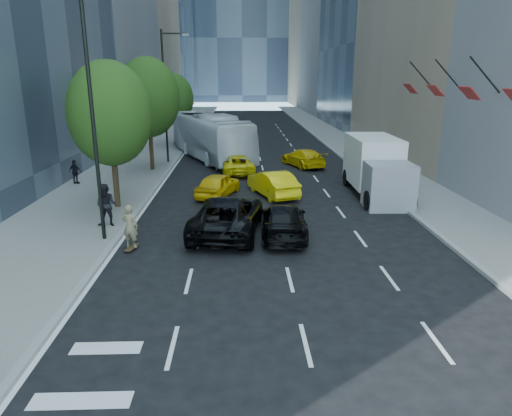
{
  "coord_description": "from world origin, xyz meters",
  "views": [
    {
      "loc": [
        -0.67,
        -14.49,
        6.81
      ],
      "look_at": [
        -0.06,
        3.43,
        1.6
      ],
      "focal_mm": 32.0,
      "sensor_mm": 36.0,
      "label": 1
    }
  ],
  "objects_px": {
    "black_sedan_mercedes": "(284,221)",
    "box_truck": "(376,167)",
    "city_bus": "(211,136)",
    "black_sedan_lincoln": "(228,215)",
    "skateboarder": "(130,229)"
  },
  "relations": [
    {
      "from": "black_sedan_mercedes",
      "to": "box_truck",
      "type": "bearing_deg",
      "value": -127.71
    },
    {
      "from": "city_bus",
      "to": "box_truck",
      "type": "height_order",
      "value": "city_bus"
    },
    {
      "from": "black_sedan_lincoln",
      "to": "city_bus",
      "type": "height_order",
      "value": "city_bus"
    },
    {
      "from": "black_sedan_lincoln",
      "to": "black_sedan_mercedes",
      "type": "height_order",
      "value": "black_sedan_lincoln"
    },
    {
      "from": "black_sedan_mercedes",
      "to": "city_bus",
      "type": "xyz_separation_m",
      "value": [
        -4.4,
        19.95,
        1.18
      ]
    },
    {
      "from": "black_sedan_lincoln",
      "to": "box_truck",
      "type": "distance_m",
      "value": 10.61
    },
    {
      "from": "box_truck",
      "to": "black_sedan_mercedes",
      "type": "bearing_deg",
      "value": -130.02
    },
    {
      "from": "box_truck",
      "to": "black_sedan_lincoln",
      "type": "bearing_deg",
      "value": -142.08
    },
    {
      "from": "skateboarder",
      "to": "city_bus",
      "type": "height_order",
      "value": "city_bus"
    },
    {
      "from": "city_bus",
      "to": "black_sedan_mercedes",
      "type": "bearing_deg",
      "value": -99.09
    },
    {
      "from": "black_sedan_lincoln",
      "to": "box_truck",
      "type": "height_order",
      "value": "box_truck"
    },
    {
      "from": "skateboarder",
      "to": "black_sedan_mercedes",
      "type": "xyz_separation_m",
      "value": [
        6.32,
        1.47,
        -0.2
      ]
    },
    {
      "from": "skateboarder",
      "to": "box_truck",
      "type": "bearing_deg",
      "value": -133.02
    },
    {
      "from": "city_bus",
      "to": "black_sedan_lincoln",
      "type": "bearing_deg",
      "value": -105.87
    },
    {
      "from": "skateboarder",
      "to": "black_sedan_lincoln",
      "type": "distance_m",
      "value": 4.34
    }
  ]
}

